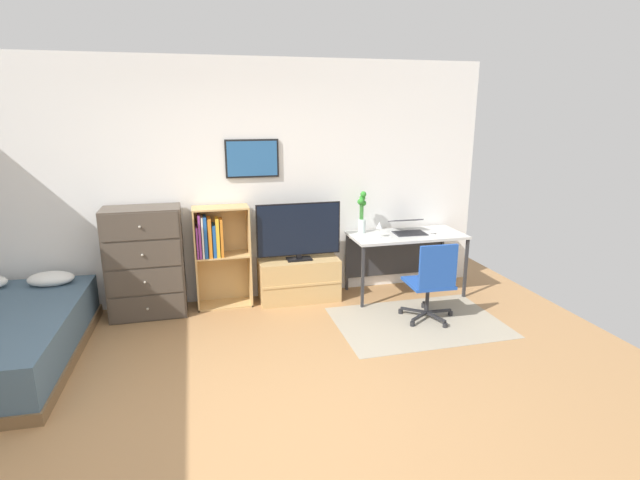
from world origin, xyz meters
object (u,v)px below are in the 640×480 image
at_px(tv_stand, 299,279).
at_px(office_chair, 432,280).
at_px(dresser, 146,262).
at_px(laptop, 408,227).
at_px(computer_mouse, 433,232).
at_px(television, 299,232).
at_px(bamboo_vase, 362,211).
at_px(wine_glass, 379,226).
at_px(desk, 403,243).
at_px(bookshelf, 217,249).

bearing_deg(tv_stand, office_chair, -38.29).
xyz_separation_m(dresser, tv_stand, (1.66, 0.02, -0.34)).
height_order(laptop, computer_mouse, laptop).
distance_m(television, laptop, 1.31).
relative_size(bamboo_vase, wine_glass, 2.75).
bearing_deg(computer_mouse, tv_stand, 174.03).
xyz_separation_m(tv_stand, television, (0.00, -0.02, 0.58)).
relative_size(dresser, wine_glass, 6.54).
bearing_deg(dresser, laptop, -0.69).
height_order(dresser, laptop, dresser).
height_order(television, office_chair, television).
xyz_separation_m(office_chair, bamboo_vase, (-0.42, 1.02, 0.54)).
height_order(office_chair, bamboo_vase, bamboo_vase).
bearing_deg(bamboo_vase, laptop, -13.10).
bearing_deg(wine_glass, office_chair, -68.56).
height_order(dresser, computer_mouse, dresser).
xyz_separation_m(desk, laptop, (0.04, -0.01, 0.19)).
relative_size(bookshelf, computer_mouse, 10.90).
bearing_deg(bamboo_vase, computer_mouse, -16.53).
height_order(desk, laptop, laptop).
height_order(television, desk, television).
bearing_deg(desk, computer_mouse, -22.09).
distance_m(tv_stand, bamboo_vase, 1.08).
relative_size(laptop, wine_glass, 2.28).
relative_size(television, computer_mouse, 9.20).
height_order(laptop, bamboo_vase, bamboo_vase).
xyz_separation_m(laptop, bamboo_vase, (-0.53, 0.12, 0.19)).
bearing_deg(bookshelf, office_chair, -25.37).
bearing_deg(tv_stand, desk, -1.71).
xyz_separation_m(bookshelf, television, (0.91, -0.07, 0.16)).
height_order(tv_stand, desk, desk).
xyz_separation_m(tv_stand, computer_mouse, (1.58, -0.17, 0.51)).
relative_size(bookshelf, wine_glass, 6.30).
relative_size(computer_mouse, wine_glass, 0.58).
relative_size(dresser, desk, 0.88).
bearing_deg(bookshelf, laptop, -2.64).
bearing_deg(office_chair, laptop, 84.75).
distance_m(television, desk, 1.29).
height_order(bookshelf, office_chair, bookshelf).
height_order(desk, office_chair, office_chair).
xyz_separation_m(dresser, bookshelf, (0.75, 0.07, 0.08)).
bearing_deg(laptop, tv_stand, -179.39).
bearing_deg(desk, dresser, 179.55).
distance_m(bookshelf, television, 0.92).
distance_m(office_chair, computer_mouse, 0.92).
relative_size(bookshelf, office_chair, 1.32).
distance_m(television, office_chair, 1.56).
bearing_deg(television, bookshelf, 175.33).
bearing_deg(laptop, desk, 166.08).
distance_m(office_chair, laptop, 0.97).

